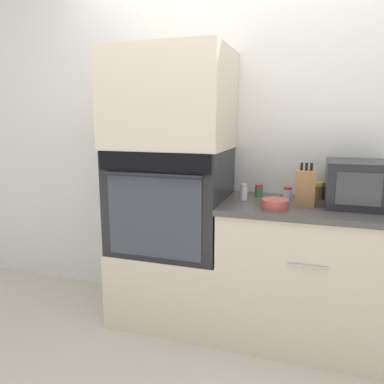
# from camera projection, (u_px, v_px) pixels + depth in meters

# --- Properties ---
(ground_plane) EXTENTS (12.00, 12.00, 0.00)m
(ground_plane) POSITION_uv_depth(u_px,v_px,m) (213.00, 349.00, 2.32)
(ground_plane) COLOR beige
(wall_back) EXTENTS (8.00, 0.05, 2.50)m
(wall_back) POSITION_uv_depth(u_px,v_px,m) (238.00, 140.00, 2.66)
(wall_back) COLOR silver
(wall_back) RESTS_ON ground_plane
(oven_cabinet_base) EXTENTS (0.77, 0.60, 0.51)m
(oven_cabinet_base) POSITION_uv_depth(u_px,v_px,m) (172.00, 282.00, 2.67)
(oven_cabinet_base) COLOR beige
(oven_cabinet_base) RESTS_ON ground_plane
(wall_oven) EXTENTS (0.75, 0.64, 0.69)m
(wall_oven) POSITION_uv_depth(u_px,v_px,m) (171.00, 199.00, 2.55)
(wall_oven) COLOR black
(wall_oven) RESTS_ON oven_cabinet_base
(oven_cabinet_upper) EXTENTS (0.77, 0.60, 0.63)m
(oven_cabinet_upper) POSITION_uv_depth(u_px,v_px,m) (170.00, 100.00, 2.42)
(oven_cabinet_upper) COLOR beige
(oven_cabinet_upper) RESTS_ON wall_oven
(counter_unit) EXTENTS (1.07, 0.63, 0.89)m
(counter_unit) POSITION_uv_depth(u_px,v_px,m) (307.00, 273.00, 2.35)
(counter_unit) COLOR beige
(counter_unit) RESTS_ON ground_plane
(microwave) EXTENTS (0.38, 0.38, 0.27)m
(microwave) POSITION_uv_depth(u_px,v_px,m) (359.00, 184.00, 2.22)
(microwave) COLOR #232326
(microwave) RESTS_ON counter_unit
(knife_block) EXTENTS (0.11, 0.14, 0.26)m
(knife_block) POSITION_uv_depth(u_px,v_px,m) (305.00, 188.00, 2.25)
(knife_block) COLOR olive
(knife_block) RESTS_ON counter_unit
(bowl) EXTENTS (0.16, 0.16, 0.06)m
(bowl) POSITION_uv_depth(u_px,v_px,m) (275.00, 204.00, 2.17)
(bowl) COLOR #B24C42
(bowl) RESTS_ON counter_unit
(condiment_jar_near) EXTENTS (0.05, 0.05, 0.08)m
(condiment_jar_near) POSITION_uv_depth(u_px,v_px,m) (259.00, 191.00, 2.50)
(condiment_jar_near) COLOR #427047
(condiment_jar_near) RESTS_ON counter_unit
(condiment_jar_mid) EXTENTS (0.05, 0.05, 0.10)m
(condiment_jar_mid) POSITION_uv_depth(u_px,v_px,m) (244.00, 192.00, 2.40)
(condiment_jar_mid) COLOR silver
(condiment_jar_mid) RESTS_ON counter_unit
(condiment_jar_far) EXTENTS (0.06, 0.06, 0.07)m
(condiment_jar_far) POSITION_uv_depth(u_px,v_px,m) (288.00, 193.00, 2.46)
(condiment_jar_far) COLOR silver
(condiment_jar_far) RESTS_ON counter_unit
(condiment_jar_back) EXTENTS (0.06, 0.06, 0.11)m
(condiment_jar_back) POSITION_uv_depth(u_px,v_px,m) (319.00, 191.00, 2.43)
(condiment_jar_back) COLOR brown
(condiment_jar_back) RESTS_ON counter_unit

